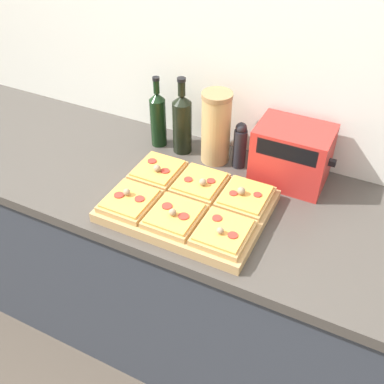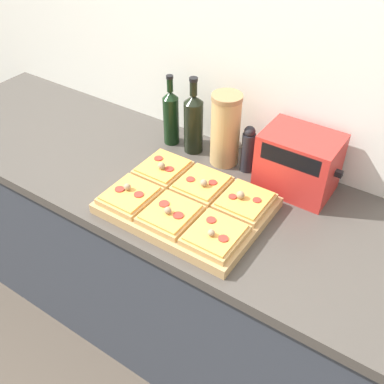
{
  "view_description": "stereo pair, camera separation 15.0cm",
  "coord_description": "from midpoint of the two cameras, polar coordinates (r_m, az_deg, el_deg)",
  "views": [
    {
      "loc": [
        0.53,
        -0.79,
        1.88
      ],
      "look_at": [
        0.01,
        0.25,
        0.94
      ],
      "focal_mm": 42.0,
      "sensor_mm": 36.0,
      "label": 1
    },
    {
      "loc": [
        0.66,
        -0.72,
        1.88
      ],
      "look_at": [
        0.01,
        0.25,
        0.94
      ],
      "focal_mm": 42.0,
      "sensor_mm": 36.0,
      "label": 2
    }
  ],
  "objects": [
    {
      "name": "wall_back",
      "position": [
        1.67,
        3.81,
        16.89
      ],
      "size": [
        6.0,
        0.06,
        2.5
      ],
      "color": "silver",
      "rests_on": "ground_plane"
    },
    {
      "name": "grain_jar_tall",
      "position": [
        1.67,
        0.48,
        8.09
      ],
      "size": [
        0.11,
        0.11,
        0.28
      ],
      "color": "tan",
      "rests_on": "kitchen_counter"
    },
    {
      "name": "pizza_slice_back_left",
      "position": [
        1.61,
        -7.01,
        2.65
      ],
      "size": [
        0.16,
        0.18,
        0.05
      ],
      "color": "tan",
      "rests_on": "cutting_board"
    },
    {
      "name": "pizza_slice_front_center",
      "position": [
        1.42,
        -5.23,
        -3.12
      ],
      "size": [
        0.16,
        0.18,
        0.05
      ],
      "color": "tan",
      "rests_on": "cutting_board"
    },
    {
      "name": "olive_oil_bottle",
      "position": [
        1.78,
        -6.76,
        9.24
      ],
      "size": [
        0.06,
        0.06,
        0.29
      ],
      "color": "black",
      "rests_on": "kitchen_counter"
    },
    {
      "name": "pizza_slice_front_left",
      "position": [
        1.5,
        -10.75,
        -1.15
      ],
      "size": [
        0.16,
        0.18,
        0.05
      ],
      "color": "tan",
      "rests_on": "cutting_board"
    },
    {
      "name": "pizza_slice_back_right",
      "position": [
        1.49,
        3.95,
        -0.73
      ],
      "size": [
        0.16,
        0.18,
        0.06
      ],
      "color": "tan",
      "rests_on": "cutting_board"
    },
    {
      "name": "kitchen_counter",
      "position": [
        1.89,
        -1.58,
        -10.39
      ],
      "size": [
        2.63,
        0.67,
        0.88
      ],
      "color": "#333842",
      "rests_on": "ground_plane"
    },
    {
      "name": "wine_bottle",
      "position": [
        1.73,
        -3.76,
        8.72
      ],
      "size": [
        0.07,
        0.07,
        0.31
      ],
      "color": "black",
      "rests_on": "kitchen_counter"
    },
    {
      "name": "cutting_board",
      "position": [
        1.5,
        -3.36,
        -1.88
      ],
      "size": [
        0.52,
        0.39,
        0.04
      ],
      "primitive_type": "cube",
      "color": "tan",
      "rests_on": "kitchen_counter"
    },
    {
      "name": "pepper_mill",
      "position": [
        1.66,
        3.54,
        5.83
      ],
      "size": [
        0.05,
        0.05,
        0.19
      ],
      "color": "black",
      "rests_on": "kitchen_counter"
    },
    {
      "name": "pizza_slice_front_right",
      "position": [
        1.36,
        0.87,
        -5.24
      ],
      "size": [
        0.16,
        0.18,
        0.05
      ],
      "color": "tan",
      "rests_on": "cutting_board"
    },
    {
      "name": "toaster_oven",
      "position": [
        1.6,
        9.95,
        4.57
      ],
      "size": [
        0.28,
        0.19,
        0.22
      ],
      "color": "red",
      "rests_on": "kitchen_counter"
    },
    {
      "name": "pizza_slice_back_center",
      "position": [
        1.54,
        -1.73,
        1.02
      ],
      "size": [
        0.16,
        0.18,
        0.05
      ],
      "color": "tan",
      "rests_on": "cutting_board"
    }
  ]
}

